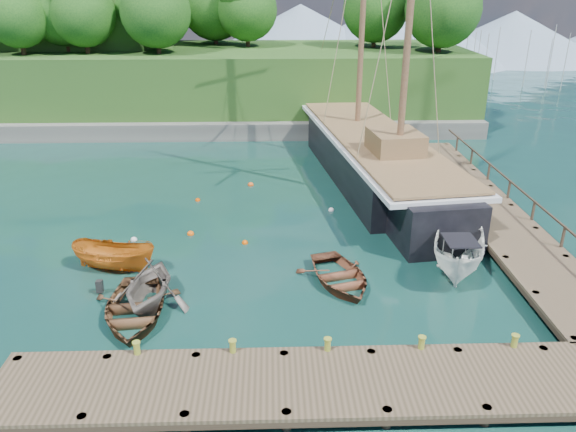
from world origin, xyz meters
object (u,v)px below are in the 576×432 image
(rowboat_1, at_px, (151,304))
(motorboat_orange, at_px, (116,270))
(rowboat_0, at_px, (135,317))
(rowboat_2, at_px, (339,283))
(cabin_boat_white, at_px, (457,270))
(schooner, at_px, (374,161))

(rowboat_1, xyz_separation_m, motorboat_orange, (-2.01, 2.81, 0.00))
(rowboat_0, xyz_separation_m, rowboat_2, (7.83, 2.26, 0.00))
(rowboat_1, height_order, cabin_boat_white, cabin_boat_white)
(rowboat_2, xyz_separation_m, motorboat_orange, (-9.44, 1.43, 0.00))
(motorboat_orange, relative_size, cabin_boat_white, 0.69)
(cabin_boat_white, height_order, schooner, schooner)
(rowboat_0, distance_m, rowboat_2, 8.15)
(rowboat_2, distance_m, schooner, 13.35)
(rowboat_0, relative_size, rowboat_2, 1.11)
(cabin_boat_white, relative_size, schooner, 0.19)
(motorboat_orange, bearing_deg, cabin_boat_white, -76.89)
(motorboat_orange, distance_m, schooner, 17.33)
(rowboat_0, relative_size, cabin_boat_white, 0.82)
(cabin_boat_white, bearing_deg, rowboat_0, -147.07)
(rowboat_1, relative_size, rowboat_2, 0.90)
(rowboat_0, height_order, schooner, schooner)
(rowboat_2, height_order, cabin_boat_white, cabin_boat_white)
(cabin_boat_white, xyz_separation_m, schooner, (-1.54, 11.88, 1.16))
(rowboat_1, distance_m, motorboat_orange, 3.45)
(rowboat_1, xyz_separation_m, schooner, (11.02, 14.17, 1.16))
(rowboat_1, relative_size, schooner, 0.13)
(rowboat_1, xyz_separation_m, cabin_boat_white, (12.56, 2.29, 0.00))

